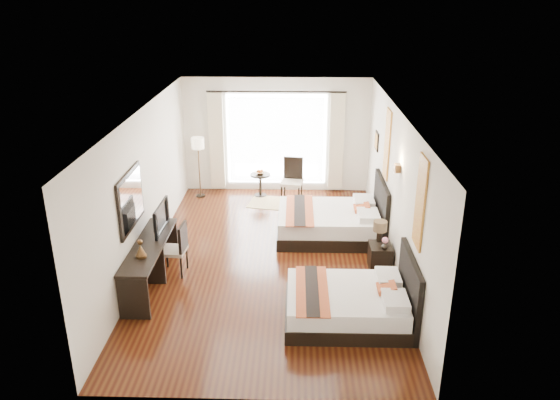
{
  "coord_description": "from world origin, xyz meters",
  "views": [
    {
      "loc": [
        0.45,
        -9.14,
        4.81
      ],
      "look_at": [
        0.18,
        0.33,
        1.06
      ],
      "focal_mm": 35.0,
      "sensor_mm": 36.0,
      "label": 1
    }
  ],
  "objects_px": {
    "desk_chair": "(175,258)",
    "floor_lamp": "(198,147)",
    "fruit_bowl": "(260,173)",
    "console_desk": "(151,264)",
    "television": "(157,217)",
    "bed_near": "(352,303)",
    "nightstand": "(380,257)",
    "window_chair": "(292,189)",
    "table_lamp": "(380,228)",
    "vase": "(385,244)",
    "side_table": "(260,185)",
    "bed_far": "(333,221)"
  },
  "relations": [
    {
      "from": "table_lamp",
      "to": "side_table",
      "type": "distance_m",
      "value": 4.26
    },
    {
      "from": "window_chair",
      "to": "fruit_bowl",
      "type": "bearing_deg",
      "value": -104.61
    },
    {
      "from": "bed_far",
      "to": "nightstand",
      "type": "bearing_deg",
      "value": -60.87
    },
    {
      "from": "nightstand",
      "to": "window_chair",
      "type": "bearing_deg",
      "value": 116.57
    },
    {
      "from": "vase",
      "to": "desk_chair",
      "type": "height_order",
      "value": "desk_chair"
    },
    {
      "from": "bed_near",
      "to": "table_lamp",
      "type": "distance_m",
      "value": 1.91
    },
    {
      "from": "table_lamp",
      "to": "window_chair",
      "type": "distance_m",
      "value": 3.56
    },
    {
      "from": "bed_far",
      "to": "vase",
      "type": "relative_size",
      "value": 16.86
    },
    {
      "from": "vase",
      "to": "television",
      "type": "relative_size",
      "value": 0.14
    },
    {
      "from": "floor_lamp",
      "to": "vase",
      "type": "bearing_deg",
      "value": -43.56
    },
    {
      "from": "desk_chair",
      "to": "console_desk",
      "type": "bearing_deg",
      "value": 54.98
    },
    {
      "from": "bed_near",
      "to": "desk_chair",
      "type": "distance_m",
      "value": 3.31
    },
    {
      "from": "side_table",
      "to": "window_chair",
      "type": "bearing_deg",
      "value": -25.26
    },
    {
      "from": "table_lamp",
      "to": "television",
      "type": "relative_size",
      "value": 0.45
    },
    {
      "from": "nightstand",
      "to": "console_desk",
      "type": "xyz_separation_m",
      "value": [
        -4.0,
        -0.65,
        0.14
      ]
    },
    {
      "from": "table_lamp",
      "to": "vase",
      "type": "distance_m",
      "value": 0.34
    },
    {
      "from": "desk_chair",
      "to": "floor_lamp",
      "type": "relative_size",
      "value": 0.64
    },
    {
      "from": "table_lamp",
      "to": "nightstand",
      "type": "bearing_deg",
      "value": -77.77
    },
    {
      "from": "nightstand",
      "to": "floor_lamp",
      "type": "relative_size",
      "value": 0.33
    },
    {
      "from": "vase",
      "to": "desk_chair",
      "type": "distance_m",
      "value": 3.72
    },
    {
      "from": "television",
      "to": "window_chair",
      "type": "height_order",
      "value": "television"
    },
    {
      "from": "floor_lamp",
      "to": "table_lamp",
      "type": "bearing_deg",
      "value": -41.87
    },
    {
      "from": "bed_far",
      "to": "side_table",
      "type": "distance_m",
      "value": 2.75
    },
    {
      "from": "bed_near",
      "to": "desk_chair",
      "type": "height_order",
      "value": "bed_near"
    },
    {
      "from": "bed_near",
      "to": "floor_lamp",
      "type": "height_order",
      "value": "floor_lamp"
    },
    {
      "from": "desk_chair",
      "to": "fruit_bowl",
      "type": "xyz_separation_m",
      "value": [
        1.28,
        3.85,
        0.3
      ]
    },
    {
      "from": "bed_near",
      "to": "nightstand",
      "type": "height_order",
      "value": "bed_near"
    },
    {
      "from": "desk_chair",
      "to": "fruit_bowl",
      "type": "relative_size",
      "value": 4.52
    },
    {
      "from": "desk_chair",
      "to": "window_chair",
      "type": "relative_size",
      "value": 0.9
    },
    {
      "from": "bed_near",
      "to": "window_chair",
      "type": "distance_m",
      "value": 4.97
    },
    {
      "from": "bed_far",
      "to": "fruit_bowl",
      "type": "distance_m",
      "value": 2.75
    },
    {
      "from": "desk_chair",
      "to": "window_chair",
      "type": "distance_m",
      "value": 4.06
    },
    {
      "from": "television",
      "to": "fruit_bowl",
      "type": "relative_size",
      "value": 4.16
    },
    {
      "from": "bed_near",
      "to": "window_chair",
      "type": "bearing_deg",
      "value": 101.12
    },
    {
      "from": "fruit_bowl",
      "to": "console_desk",
      "type": "bearing_deg",
      "value": -110.76
    },
    {
      "from": "nightstand",
      "to": "side_table",
      "type": "height_order",
      "value": "side_table"
    },
    {
      "from": "console_desk",
      "to": "fruit_bowl",
      "type": "xyz_separation_m",
      "value": [
        1.61,
        4.24,
        0.21
      ]
    },
    {
      "from": "bed_far",
      "to": "television",
      "type": "xyz_separation_m",
      "value": [
        -3.21,
        -1.48,
        0.7
      ]
    },
    {
      "from": "table_lamp",
      "to": "desk_chair",
      "type": "distance_m",
      "value": 3.7
    },
    {
      "from": "table_lamp",
      "to": "floor_lamp",
      "type": "distance_m",
      "value": 5.16
    },
    {
      "from": "desk_chair",
      "to": "window_chair",
      "type": "bearing_deg",
      "value": -115.24
    },
    {
      "from": "console_desk",
      "to": "window_chair",
      "type": "height_order",
      "value": "window_chair"
    },
    {
      "from": "vase",
      "to": "floor_lamp",
      "type": "xyz_separation_m",
      "value": [
        -3.89,
        3.7,
        0.68
      ]
    },
    {
      "from": "console_desk",
      "to": "bed_near",
      "type": "bearing_deg",
      "value": -16.45
    },
    {
      "from": "television",
      "to": "vase",
      "type": "bearing_deg",
      "value": -89.74
    },
    {
      "from": "console_desk",
      "to": "fruit_bowl",
      "type": "bearing_deg",
      "value": 69.24
    },
    {
      "from": "television",
      "to": "bed_near",
      "type": "bearing_deg",
      "value": -113.64
    },
    {
      "from": "side_table",
      "to": "window_chair",
      "type": "distance_m",
      "value": 0.85
    },
    {
      "from": "bed_near",
      "to": "vase",
      "type": "bearing_deg",
      "value": 64.48
    },
    {
      "from": "table_lamp",
      "to": "window_chair",
      "type": "xyz_separation_m",
      "value": [
        -1.6,
        3.14,
        -0.45
      ]
    }
  ]
}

